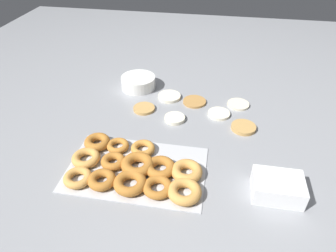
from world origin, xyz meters
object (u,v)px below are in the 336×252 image
pancake_6 (243,127)px  container_stack (278,187)px  pancake_4 (169,96)px  pancake_3 (238,104)px  pancake_0 (219,114)px  pancake_2 (144,108)px  batter_bowl (138,82)px  donut_tray (135,168)px  pancake_5 (175,118)px  pancake_1 (194,102)px

pancake_6 → container_stack: bearing=-74.5°
pancake_4 → pancake_3: bearing=-1.8°
pancake_3 → pancake_4: pancake_4 is taller
pancake_0 → pancake_6: pancake_6 is taller
pancake_2 → batter_bowl: batter_bowl is taller
pancake_0 → donut_tray: size_ratio=0.20×
donut_tray → container_stack: size_ratio=3.08×
pancake_5 → donut_tray: bearing=-104.8°
pancake_1 → pancake_4: size_ratio=0.99×
pancake_3 → pancake_2: bearing=-165.3°
pancake_6 → batter_bowl: 0.56m
pancake_2 → pancake_5: pancake_5 is taller
pancake_1 → pancake_5: 0.16m
pancake_1 → donut_tray: 0.50m
pancake_1 → pancake_2: bearing=-155.6°
pancake_5 → pancake_4: bearing=107.0°
pancake_0 → pancake_4: bearing=156.5°
pancake_5 → batter_bowl: 0.32m
pancake_6 → container_stack: container_stack is taller
pancake_5 → pancake_2: bearing=160.1°
pancake_0 → batter_bowl: batter_bowl is taller
pancake_4 → container_stack: container_stack is taller
pancake_5 → pancake_6: size_ratio=0.87×
pancake_6 → pancake_4: bearing=151.4°
pancake_0 → container_stack: container_stack is taller
batter_bowl → pancake_1: bearing=-17.3°
pancake_0 → donut_tray: bearing=-124.2°
container_stack → pancake_5: bearing=137.7°
pancake_1 → pancake_0: bearing=-35.4°
pancake_0 → pancake_1: pancake_0 is taller
pancake_1 → batter_bowl: 0.30m
pancake_0 → pancake_2: 0.33m
pancake_2 → container_stack: container_stack is taller
pancake_2 → batter_bowl: size_ratio=0.57×
pancake_3 → donut_tray: donut_tray is taller
pancake_1 → container_stack: size_ratio=0.68×
pancake_0 → pancake_4: size_ratio=0.90×
pancake_5 → batter_bowl: size_ratio=0.52×
pancake_3 → pancake_6: size_ratio=0.98×
pancake_4 → batter_bowl: size_ratio=0.63×
pancake_6 → batter_bowl: bearing=153.4°
pancake_3 → batter_bowl: batter_bowl is taller
batter_bowl → container_stack: container_stack is taller
pancake_2 → pancake_5: bearing=-19.9°
donut_tray → batter_bowl: batter_bowl is taller
pancake_2 → pancake_3: size_ratio=0.97×
pancake_0 → pancake_4: pancake_4 is taller
pancake_0 → pancake_6: (0.10, -0.08, 0.00)m
pancake_6 → donut_tray: donut_tray is taller
donut_tray → pancake_4: bearing=86.1°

